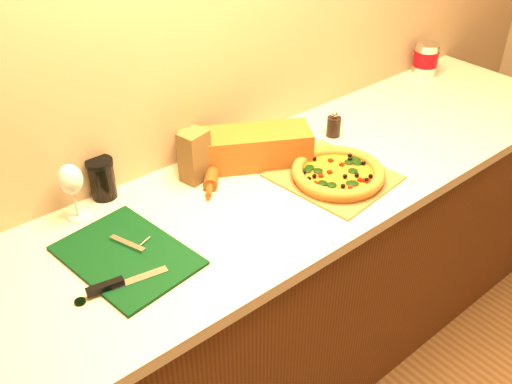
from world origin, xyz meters
The scene contains 13 objects.
cabinet centered at (0.00, 1.43, 0.43)m, with size 2.80×0.65×0.86m, color #4B2210.
countertop centered at (0.00, 1.43, 0.88)m, with size 2.84×0.68×0.04m, color beige.
pizza_peel centered at (0.21, 1.36, 0.90)m, with size 0.36×0.50×0.01m.
pizza centered at (0.22, 1.33, 0.93)m, with size 0.30×0.30×0.04m.
cutting_board centered at (-0.50, 1.42, 0.91)m, with size 0.31×0.40×0.03m.
bottle_cap centered at (-0.67, 1.35, 0.90)m, with size 0.03×0.03×0.01m, color black.
pepper_grinder centered at (0.42, 1.54, 0.94)m, with size 0.05×0.05×0.10m.
rolling_pin centered at (-0.07, 1.62, 0.92)m, with size 0.24×0.26×0.05m.
coffee_canister centered at (1.13, 1.67, 0.98)m, with size 0.11×0.11×0.15m.
bread_bag centered at (0.05, 1.60, 0.96)m, with size 0.44×0.14×0.12m, color brown.
wine_glass centered at (-0.52, 1.68, 1.03)m, with size 0.07×0.07×0.18m.
paper_bag centered at (-0.14, 1.63, 0.99)m, with size 0.09×0.07×0.17m, color brown.
dark_jar centered at (-0.41, 1.72, 0.97)m, with size 0.08×0.08×0.13m.
Camera 1 is at (-0.98, 0.30, 1.93)m, focal length 40.00 mm.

